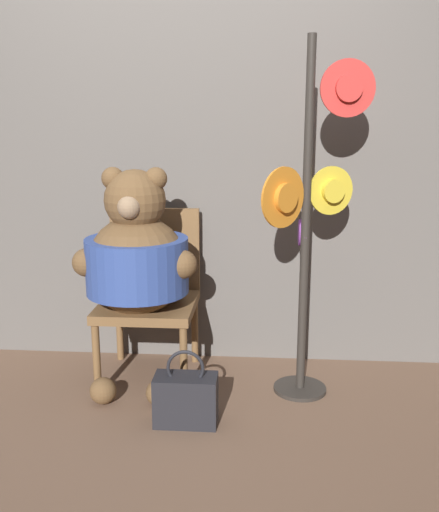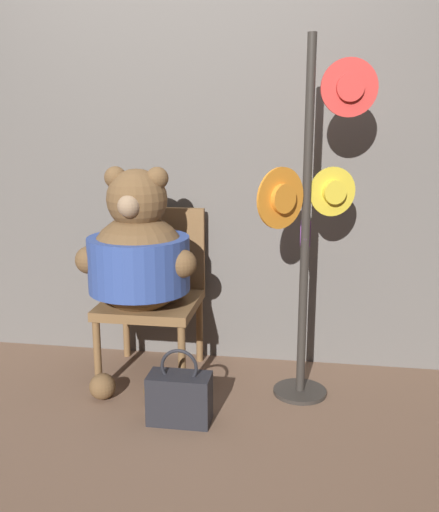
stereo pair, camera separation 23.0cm
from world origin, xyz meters
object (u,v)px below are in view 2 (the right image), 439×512
at_px(chair, 155,287).
at_px(handbag_on_ground, 180,397).
at_px(teddy_bear, 138,257).
at_px(hat_display_rack, 310,220).

height_order(chair, handbag_on_ground, chair).
relative_size(chair, teddy_bear, 0.78).
distance_m(chair, handbag_on_ground, 0.73).
xyz_separation_m(chair, teddy_bear, (-0.03, -0.18, 0.21)).
relative_size(chair, hat_display_rack, 0.51).
bearing_deg(chair, hat_display_rack, -11.66).
height_order(chair, hat_display_rack, hat_display_rack).
xyz_separation_m(teddy_bear, handbag_on_ground, (0.30, -0.39, -0.58)).
bearing_deg(handbag_on_ground, hat_display_rack, 34.02).
distance_m(teddy_bear, handbag_on_ground, 0.76).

